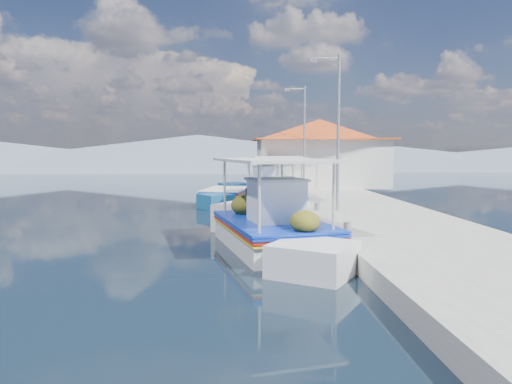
{
  "coord_description": "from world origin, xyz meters",
  "views": [
    {
      "loc": [
        0.6,
        -16.29,
        2.85
      ],
      "look_at": [
        1.39,
        1.34,
        1.3
      ],
      "focal_mm": 33.29,
      "sensor_mm": 36.0,
      "label": 1
    }
  ],
  "objects": [
    {
      "name": "ground",
      "position": [
        0.0,
        0.0,
        0.0
      ],
      "size": [
        160.0,
        160.0,
        0.0
      ],
      "primitive_type": "plane",
      "color": "black",
      "rests_on": "ground"
    },
    {
      "name": "lamp_post_near",
      "position": [
        4.51,
        2.0,
        3.85
      ],
      "size": [
        1.21,
        0.14,
        6.0
      ],
      "color": "#A5A8AD",
      "rests_on": "quay"
    },
    {
      "name": "lamp_post_far",
      "position": [
        4.51,
        11.0,
        3.85
      ],
      "size": [
        1.21,
        0.14,
        6.0
      ],
      "color": "#A5A8AD",
      "rests_on": "quay"
    },
    {
      "name": "bollards",
      "position": [
        3.8,
        5.25,
        0.65
      ],
      "size": [
        0.2,
        17.2,
        0.3
      ],
      "color": "#A5A8AD",
      "rests_on": "quay"
    },
    {
      "name": "harbor_building",
      "position": [
        6.2,
        15.0,
        2.78
      ],
      "size": [
        10.49,
        10.49,
        4.4
      ],
      "color": "silver",
      "rests_on": "quay"
    },
    {
      "name": "caique_green_canopy",
      "position": [
        2.65,
        5.96,
        0.42
      ],
      "size": [
        2.35,
        7.6,
        2.84
      ],
      "rotation": [
        0.0,
        0.0,
        0.01
      ],
      "color": "white",
      "rests_on": "ground"
    },
    {
      "name": "caique_blue_hull",
      "position": [
        0.09,
        9.17,
        0.33
      ],
      "size": [
        2.85,
        6.76,
        1.22
      ],
      "rotation": [
        0.0,
        0.0,
        0.19
      ],
      "color": "#165686",
      "rests_on": "ground"
    },
    {
      "name": "quay",
      "position": [
        5.9,
        6.0,
        0.25
      ],
      "size": [
        5.0,
        44.0,
        0.5
      ],
      "primitive_type": "cube",
      "color": "#AFACA4",
      "rests_on": "ground"
    },
    {
      "name": "mountain_ridge",
      "position": [
        6.54,
        56.0,
        2.04
      ],
      "size": [
        171.4,
        96.0,
        5.5
      ],
      "color": "slate",
      "rests_on": "ground"
    },
    {
      "name": "caique_far",
      "position": [
        2.28,
        11.89,
        0.5
      ],
      "size": [
        2.5,
        7.7,
        2.7
      ],
      "rotation": [
        0.0,
        0.0,
        0.05
      ],
      "color": "white",
      "rests_on": "ground"
    },
    {
      "name": "main_caique",
      "position": [
        1.71,
        -2.58,
        0.56
      ],
      "size": [
        3.83,
        8.56,
        2.89
      ],
      "rotation": [
        0.0,
        0.0,
        -0.23
      ],
      "color": "white",
      "rests_on": "ground"
    }
  ]
}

